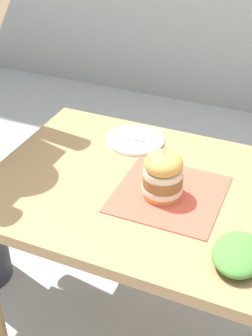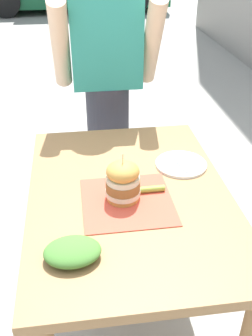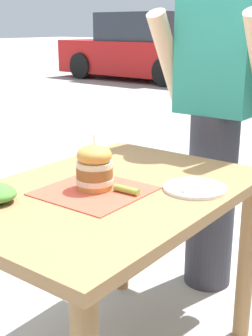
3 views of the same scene
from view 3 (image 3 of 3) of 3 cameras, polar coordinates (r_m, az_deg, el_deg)
name	(u,v)px [view 3 (image 3 of 3)]	position (r m, az deg, el deg)	size (l,w,h in m)	color
patio_table	(109,222)	(1.70, -2.06, -6.55)	(0.78, 1.11, 0.75)	#9E7247
serving_paper	(94,191)	(1.62, -3.89, -2.83)	(0.34, 0.34, 0.00)	#D64C38
sandwich	(95,167)	(1.61, -3.85, 0.12)	(0.13, 0.13, 0.19)	gold
pickle_spear	(127,190)	(1.58, 0.07, -2.68)	(0.02, 0.02, 0.10)	#8EA83D
side_plate_with_forks	(195,188)	(1.65, 8.37, -2.43)	(0.22, 0.22, 0.02)	white
diner_across_table	(215,116)	(2.28, 10.85, 6.19)	(0.55, 0.35, 1.69)	#33333D
parked_car_near_curb	(143,50)	(11.86, 2.10, 14.19)	(4.26, 1.96, 1.60)	red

